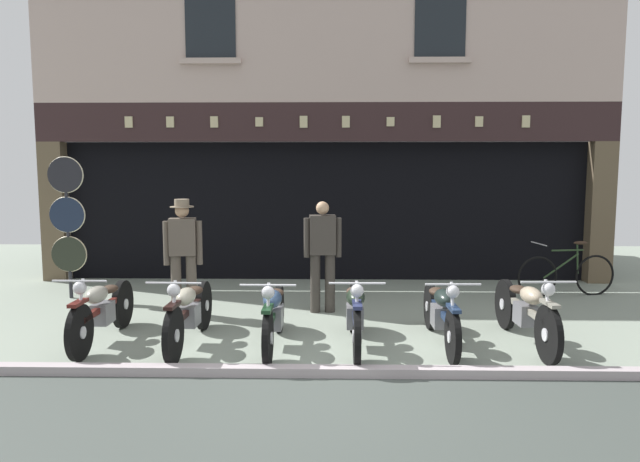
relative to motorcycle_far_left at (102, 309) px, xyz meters
name	(u,v)px	position (x,y,z in m)	size (l,w,h in m)	color
ground	(315,423)	(2.69, -2.16, -0.46)	(22.60, 22.00, 0.18)	gray
shop_facade	(326,186)	(2.69, 5.83, 1.29)	(10.90, 4.42, 6.32)	black
motorcycle_far_left	(102,309)	(0.00, 0.00, 0.00)	(0.62, 2.01, 0.91)	black
motorcycle_left	(189,311)	(1.10, -0.08, 0.00)	(0.62, 2.06, 0.92)	black
motorcycle_center_left	(274,314)	(2.14, -0.14, -0.01)	(0.62, 1.99, 0.90)	black
motorcycle_center	(355,313)	(3.12, -0.13, 0.01)	(0.62, 2.04, 0.93)	black
motorcycle_center_right	(441,312)	(4.17, 0.00, -0.01)	(0.62, 2.03, 0.90)	black
motorcycle_right	(526,310)	(5.21, 0.03, 0.01)	(0.62, 2.11, 0.93)	black
salesman_left	(183,251)	(0.67, 1.42, 0.52)	(0.56, 0.34, 1.70)	brown
shopkeeper_center	(323,251)	(2.70, 1.61, 0.49)	(0.56, 0.26, 1.66)	#38332D
tyre_sign_pole	(67,216)	(-1.47, 2.44, 0.93)	(0.59, 0.06, 2.32)	#232328
advert_board_near	(402,187)	(4.16, 4.22, 1.33)	(0.67, 0.03, 1.09)	silver
leaning_bicycle	(567,274)	(6.75, 2.78, -0.05)	(1.71, 0.50, 0.94)	black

